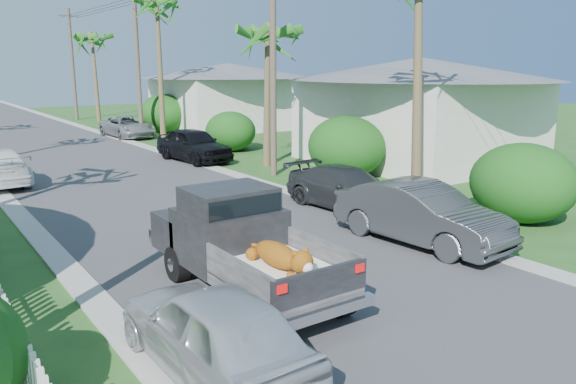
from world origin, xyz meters
TOP-DOWN VIEW (x-y plane):
  - ground at (0.00, 0.00)m, footprint 120.00×120.00m
  - road at (0.00, 25.00)m, footprint 8.00×100.00m
  - curb_right at (4.30, 25.00)m, footprint 0.60×100.00m
  - pickup_truck at (-1.68, 3.36)m, footprint 1.98×5.12m
  - parked_car_rn at (3.60, 3.23)m, footprint 2.03×4.81m
  - parked_car_rm at (4.40, 7.00)m, footprint 2.24×4.64m
  - parked_car_rf at (4.44, 18.10)m, footprint 2.33×4.76m
  - parked_car_rd at (5.00, 28.83)m, footprint 2.44×4.90m
  - parked_car_ln at (-3.60, 0.70)m, footprint 1.67×4.04m
  - palm_r_b at (6.60, 15.00)m, footprint 4.40×4.40m
  - palm_r_c at (6.20, 26.00)m, footprint 4.40×4.40m
  - palm_r_d at (6.50, 40.00)m, footprint 4.40×4.40m
  - shrub_r_a at (7.60, 3.00)m, footprint 2.80×3.08m
  - shrub_r_b at (7.80, 11.00)m, footprint 3.00×3.30m
  - shrub_r_c at (7.50, 20.00)m, footprint 2.60×2.86m
  - shrub_r_d at (8.00, 30.00)m, footprint 3.20×3.52m
  - house_right_near at (13.00, 12.00)m, footprint 8.00×9.00m
  - house_right_far at (13.00, 30.00)m, footprint 9.00×8.00m
  - utility_pole_b at (5.60, 13.00)m, footprint 1.60×0.26m
  - utility_pole_c at (5.60, 28.00)m, footprint 1.60×0.26m
  - utility_pole_d at (5.60, 43.00)m, footprint 1.60×0.26m

SIDE VIEW (x-z plane):
  - ground at x=0.00m, z-range 0.00..0.00m
  - road at x=0.00m, z-range 0.00..0.02m
  - curb_right at x=4.30m, z-range 0.00..0.06m
  - parked_car_rm at x=4.40m, z-range 0.00..1.30m
  - parked_car_rd at x=5.00m, z-range 0.00..1.33m
  - parked_car_ln at x=-3.60m, z-range 0.00..1.37m
  - parked_car_rn at x=3.60m, z-range 0.00..1.54m
  - parked_car_rf at x=4.44m, z-range 0.00..1.56m
  - pickup_truck at x=-1.68m, z-range -0.02..2.04m
  - shrub_r_c at x=7.50m, z-range 0.00..2.10m
  - shrub_r_a at x=7.60m, z-range 0.00..2.30m
  - shrub_r_b at x=7.80m, z-range 0.00..2.50m
  - shrub_r_d at x=8.00m, z-range 0.00..2.60m
  - house_right_far at x=13.00m, z-range -0.18..4.42m
  - house_right_near at x=13.00m, z-range -0.18..4.62m
  - utility_pole_b at x=5.60m, z-range 0.10..9.10m
  - utility_pole_c at x=5.60m, z-range 0.10..9.10m
  - utility_pole_d at x=5.60m, z-range 0.10..9.10m
  - palm_r_b at x=6.60m, z-range 2.35..9.55m
  - palm_r_d at x=6.50m, z-range 2.73..10.74m
  - palm_r_c at x=6.20m, z-range 3.41..12.81m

